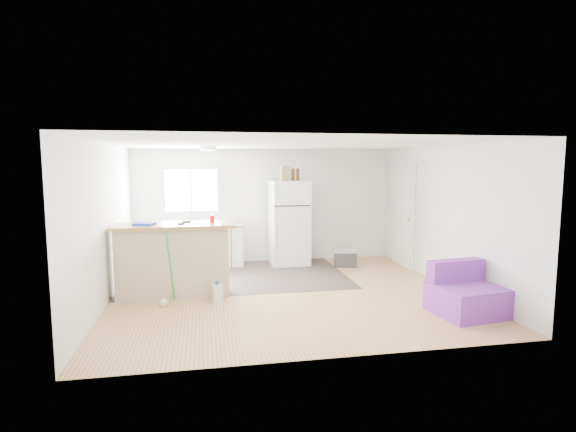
# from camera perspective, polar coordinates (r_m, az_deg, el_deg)

# --- Properties ---
(room) EXTENTS (5.51, 5.01, 2.41)m
(room) POSITION_cam_1_polar(r_m,az_deg,el_deg) (7.15, -0.11, -0.52)
(room) COLOR #A07243
(room) RESTS_ON ground
(vinyl_zone) EXTENTS (4.05, 2.50, 0.00)m
(vinyl_zone) POSITION_cam_1_polar(r_m,az_deg,el_deg) (8.50, -6.53, -7.61)
(vinyl_zone) COLOR #382E2A
(vinyl_zone) RESTS_ON floor
(window) EXTENTS (1.18, 0.06, 0.98)m
(window) POSITION_cam_1_polar(r_m,az_deg,el_deg) (9.48, -12.19, 3.23)
(window) COLOR white
(window) RESTS_ON back_wall
(interior_door) EXTENTS (0.11, 0.92, 2.10)m
(interior_door) POSITION_cam_1_polar(r_m,az_deg,el_deg) (9.49, 14.50, -0.06)
(interior_door) COLOR white
(interior_door) RESTS_ON right_wall
(ceiling_fixture) EXTENTS (0.30, 0.30, 0.07)m
(ceiling_fixture) POSITION_cam_1_polar(r_m,az_deg,el_deg) (8.18, -10.08, 8.43)
(ceiling_fixture) COLOR white
(ceiling_fixture) RESTS_ON ceiling
(kitchen_cabinets) EXTENTS (1.95, 0.70, 1.13)m
(kitchen_cabinets) POSITION_cam_1_polar(r_m,az_deg,el_deg) (9.32, -11.63, -3.71)
(kitchen_cabinets) COLOR white
(kitchen_cabinets) RESTS_ON floor
(peninsula) EXTENTS (1.88, 0.72, 1.15)m
(peninsula) POSITION_cam_1_polar(r_m,az_deg,el_deg) (7.37, -14.31, -5.36)
(peninsula) COLOR tan
(peninsula) RESTS_ON floor
(refrigerator) EXTENTS (0.81, 0.77, 1.75)m
(refrigerator) POSITION_cam_1_polar(r_m,az_deg,el_deg) (9.34, 0.10, -0.84)
(refrigerator) COLOR white
(refrigerator) RESTS_ON floor
(cooler) EXTENTS (0.53, 0.42, 0.36)m
(cooler) POSITION_cam_1_polar(r_m,az_deg,el_deg) (9.30, 7.28, -5.26)
(cooler) COLOR #2F2F32
(cooler) RESTS_ON floor
(purple_seat) EXTENTS (0.96, 0.92, 0.71)m
(purple_seat) POSITION_cam_1_polar(r_m,az_deg,el_deg) (6.85, 21.54, -9.35)
(purple_seat) COLOR purple
(purple_seat) RESTS_ON floor
(cleaner_jug) EXTENTS (0.18, 0.15, 0.33)m
(cleaner_jug) POSITION_cam_1_polar(r_m,az_deg,el_deg) (6.99, -8.96, -9.63)
(cleaner_jug) COLOR silver
(cleaner_jug) RESTS_ON floor
(mop) EXTENTS (0.23, 0.32, 1.16)m
(mop) POSITION_cam_1_polar(r_m,az_deg,el_deg) (6.96, -15.29, -9.08)
(mop) COLOR green
(mop) RESTS_ON floor
(red_cup) EXTENTS (0.10, 0.10, 0.12)m
(red_cup) POSITION_cam_1_polar(r_m,az_deg,el_deg) (7.29, -9.61, -0.36)
(red_cup) COLOR red
(red_cup) RESTS_ON peninsula
(blue_tray) EXTENTS (0.36, 0.31, 0.04)m
(blue_tray) POSITION_cam_1_polar(r_m,az_deg,el_deg) (7.24, -17.80, -0.97)
(blue_tray) COLOR #1337BA
(blue_tray) RESTS_ON peninsula
(tool_a) EXTENTS (0.15, 0.09, 0.03)m
(tool_a) POSITION_cam_1_polar(r_m,az_deg,el_deg) (7.37, -12.82, -0.71)
(tool_a) COLOR black
(tool_a) RESTS_ON peninsula
(tool_b) EXTENTS (0.10, 0.04, 0.03)m
(tool_b) POSITION_cam_1_polar(r_m,az_deg,el_deg) (7.17, -13.48, -0.95)
(tool_b) COLOR black
(tool_b) RESTS_ON peninsula
(cardboard_box) EXTENTS (0.22, 0.16, 0.30)m
(cardboard_box) POSITION_cam_1_polar(r_m,az_deg,el_deg) (9.18, -0.39, 5.43)
(cardboard_box) COLOR #9D8859
(cardboard_box) RESTS_ON refrigerator
(bottle_left) EXTENTS (0.08, 0.08, 0.25)m
(bottle_left) POSITION_cam_1_polar(r_m,az_deg,el_deg) (9.22, 0.64, 5.28)
(bottle_left) COLOR #3B200A
(bottle_left) RESTS_ON refrigerator
(bottle_right) EXTENTS (0.09, 0.09, 0.25)m
(bottle_right) POSITION_cam_1_polar(r_m,az_deg,el_deg) (9.24, 1.23, 5.28)
(bottle_right) COLOR #3B200A
(bottle_right) RESTS_ON refrigerator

